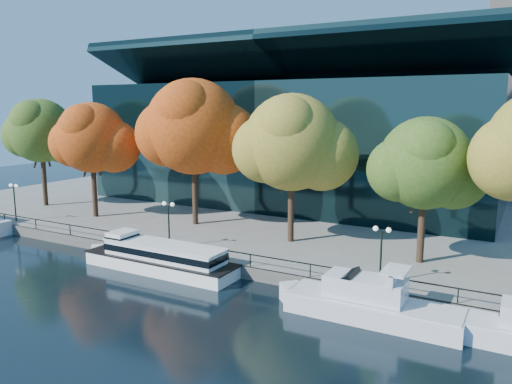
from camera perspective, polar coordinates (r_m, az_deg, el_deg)
The scene contains 14 objects.
ground at distance 39.36m, azimuth -9.49°, elevation -9.94°, with size 160.00×160.00×0.00m, color black.
promenade at distance 70.40m, azimuth 9.24°, elevation -0.77°, with size 90.00×67.08×1.00m.
railing at distance 41.23m, azimuth -6.74°, elevation -6.13°, with size 88.20×0.08×0.99m.
convention_building at distance 66.66m, azimuth 4.82°, elevation 5.68°, with size 50.00×24.57×21.43m.
tour_boat at distance 41.61m, azimuth -11.30°, elevation -7.18°, with size 14.84×3.31×2.82m.
cruiser_near at distance 32.74m, azimuth 12.40°, elevation -12.14°, with size 12.08×3.11×3.50m.
tree_0 at distance 66.57m, azimuth -23.32°, elevation 6.29°, with size 9.70×7.96×13.15m.
tree_1 at distance 57.62m, azimuth -18.20°, elevation 5.74°, with size 9.63×7.89×12.67m.
tree_2 at distance 51.46m, azimuth -7.01°, elevation 7.18°, with size 12.23×10.03×15.04m.
tree_3 at distance 44.40m, azimuth 4.28°, elevation 5.42°, with size 10.81×8.86×13.36m.
tree_4 at distance 40.40m, azimuth 18.95°, elevation 2.89°, with size 8.92×7.32×11.45m.
lamp_0 at distance 59.34m, azimuth -25.92°, elevation -0.16°, with size 1.26×0.36×4.03m.
lamp_1 at distance 44.02m, azimuth -9.97°, elevation -2.46°, with size 1.26×0.36×4.03m.
lamp_2 at distance 35.62m, azimuth 14.15°, elevation -5.51°, with size 1.26×0.36×4.03m.
Camera 1 is at (23.36, -28.82, 13.15)m, focal length 35.00 mm.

